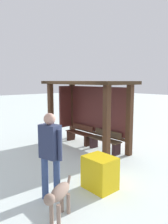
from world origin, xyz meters
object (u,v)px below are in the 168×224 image
bench_center_inside (105,141)px  dog (59,195)px  grit_bin (100,173)px  person_walking (50,149)px  bus_shelter (88,99)px  bench_left_inside (80,135)px

bench_center_inside → dog: (2.11, -3.40, 0.13)m
bench_center_inside → grit_bin: 2.71m
person_walking → dog: bearing=-22.6°
bench_center_inside → dog: bench_center_inside is taller
bus_shelter → bench_center_inside: (0.78, 0.10, -1.43)m
bench_left_inside → person_walking: person_walking is taller
bus_shelter → bench_left_inside: 1.56m
bus_shelter → person_walking: (2.17, -3.00, -0.70)m
bench_left_inside → person_walking: (2.76, -3.10, 0.74)m
person_walking → grit_bin: bearing=70.0°
bench_left_inside → person_walking: 4.22m
bus_shelter → bench_left_inside: bearing=170.6°
dog → grit_bin: 1.41m
bench_left_inside → bench_center_inside: size_ratio=1.00×
dog → grit_bin: size_ratio=1.08×
bench_left_inside → person_walking: size_ratio=0.71×
dog → bench_center_inside: bearing=121.9°
grit_bin → bench_left_inside: bearing=147.0°
bench_center_inside → dog: size_ratio=1.57×
bus_shelter → grit_bin: (2.55, -1.95, -1.39)m
bench_left_inside → grit_bin: grit_bin is taller
bus_shelter → grit_bin: size_ratio=4.66×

